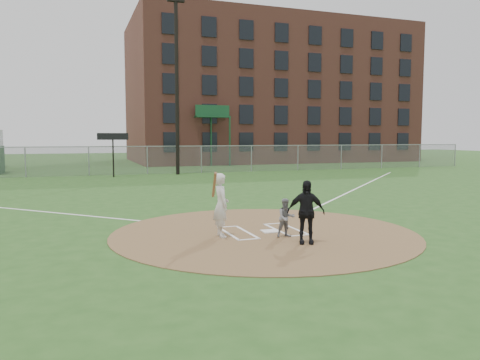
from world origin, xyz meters
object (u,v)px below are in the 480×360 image
object	(u,v)px
home_plate	(270,231)
umpire	(306,212)
catcher	(286,218)
batter_at_plate	(221,205)

from	to	relation	value
home_plate	umpire	size ratio (longest dim) A/B	0.27
home_plate	catcher	bearing A→B (deg)	-79.81
home_plate	batter_at_plate	world-z (taller)	batter_at_plate
umpire	batter_at_plate	bearing A→B (deg)	161.30
home_plate	batter_at_plate	distance (m)	1.69
batter_at_plate	home_plate	bearing A→B (deg)	6.17
home_plate	umpire	bearing A→B (deg)	-80.09
umpire	catcher	bearing A→B (deg)	120.72
catcher	umpire	size ratio (longest dim) A/B	0.65
catcher	batter_at_plate	world-z (taller)	batter_at_plate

